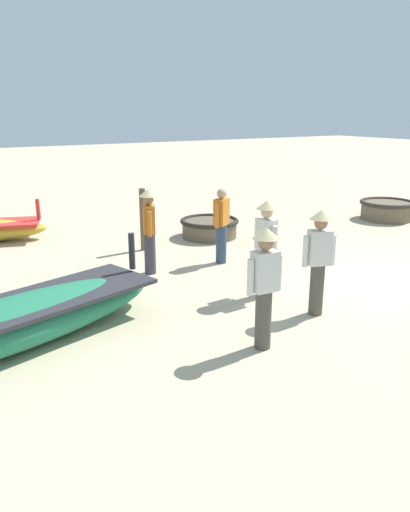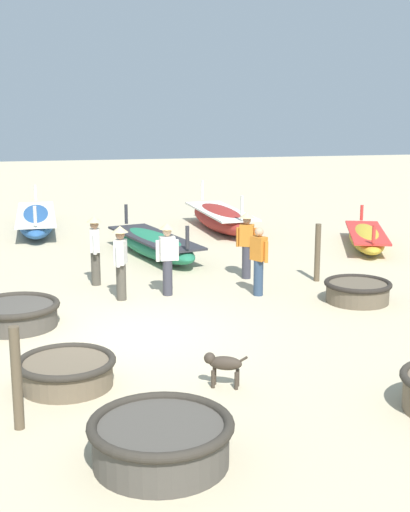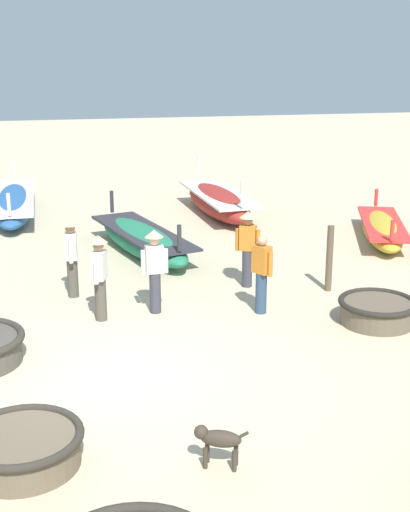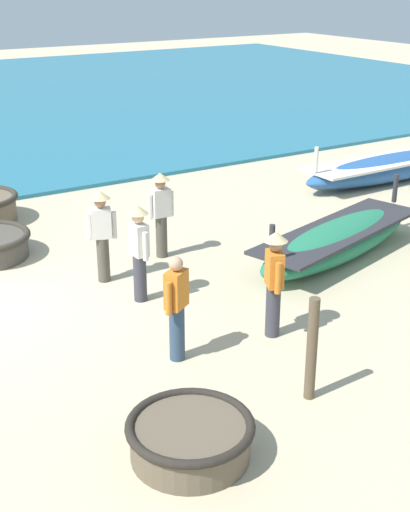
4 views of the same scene
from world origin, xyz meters
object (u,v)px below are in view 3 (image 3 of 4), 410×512
at_px(coracle_weathered, 22,447).
at_px(dog, 218,440).
at_px(fisherman_with_hat, 99,272).
at_px(mooring_post_inland, 329,259).
at_px(long_boat_green_hull, 13,204).
at_px(long_boat_blue_hull, 382,229).
at_px(fisherman_hauling, 71,252).
at_px(fisherman_standing_right, 262,272).
at_px(coracle_far_right, 377,310).
at_px(fisherman_by_coracle, 248,244).
at_px(fisherman_standing_left, 155,266).
at_px(long_boat_white_hull, 218,202).
at_px(long_boat_red_hull, 143,240).

bearing_deg(coracle_weathered, dog, -12.56).
relative_size(fisherman_with_hat, dog, 2.58).
relative_size(fisherman_with_hat, mooring_post_inland, 1.17).
height_order(long_boat_green_hull, fisherman_with_hat, fisherman_with_hat).
xyz_separation_m(fisherman_with_hat, dog, (1.07, -5.23, -0.59)).
bearing_deg(long_boat_blue_hull, fisherman_hauling, -161.14).
distance_m(long_boat_green_hull, fisherman_standing_right, 10.80).
height_order(coracle_far_right, fisherman_by_coracle, fisherman_by_coracle).
xyz_separation_m(long_boat_green_hull, long_boat_blue_hull, (9.78, -5.00, -0.06)).
bearing_deg(fisherman_standing_left, fisherman_by_coracle, 27.69).
bearing_deg(long_boat_green_hull, fisherman_standing_left, -71.16).
relative_size(fisherman_by_coracle, mooring_post_inland, 1.17).
relative_size(fisherman_by_coracle, dog, 2.58).
bearing_deg(long_boat_green_hull, dog, -77.91).
bearing_deg(fisherman_hauling, mooring_post_inland, -7.89).
bearing_deg(fisherman_hauling, fisherman_with_hat, -71.64).
xyz_separation_m(long_boat_white_hull, long_boat_red_hull, (-2.77, -3.64, -0.07)).
height_order(long_boat_green_hull, long_boat_white_hull, long_boat_white_hull).
height_order(long_boat_red_hull, long_boat_blue_hull, long_boat_red_hull).
bearing_deg(fisherman_hauling, dog, -76.91).
bearing_deg(long_boat_blue_hull, fisherman_standing_right, -136.08).
distance_m(long_boat_red_hull, fisherman_by_coracle, 3.59).
relative_size(fisherman_by_coracle, fisherman_hauling, 1.00).
bearing_deg(coracle_weathered, fisherman_standing_left, 64.20).
relative_size(long_boat_blue_hull, fisherman_hauling, 2.53).
relative_size(long_boat_green_hull, fisherman_by_coracle, 3.58).
bearing_deg(fisherman_hauling, fisherman_by_coracle, -1.83).
relative_size(fisherman_standing_right, fisherman_with_hat, 0.94).
bearing_deg(mooring_post_inland, fisherman_standing_right, -151.58).
bearing_deg(fisherman_standing_left, long_boat_green_hull, 108.84).
bearing_deg(dog, fisherman_with_hat, 101.61).
relative_size(long_boat_green_hull, fisherman_hauling, 3.58).
relative_size(fisherman_hauling, mooring_post_inland, 1.17).
relative_size(coracle_far_right, dog, 2.28).
distance_m(fisherman_by_coracle, dog, 6.91).
distance_m(long_boat_blue_hull, dog, 11.59).
xyz_separation_m(fisherman_by_coracle, fisherman_standing_left, (-2.16, -1.13, 0.00)).
bearing_deg(long_boat_white_hull, long_boat_red_hull, -127.27).
bearing_deg(fisherman_standing_right, long_boat_red_hull, 110.91).
bearing_deg(fisherman_standing_left, coracle_far_right, -19.46).
relative_size(coracle_far_right, long_boat_green_hull, 0.25).
xyz_separation_m(fisherman_hauling, fisherman_standing_left, (1.54, -1.25, 0.00)).
bearing_deg(long_boat_white_hull, fisherman_standing_left, -111.37).
height_order(fisherman_standing_right, fisherman_hauling, fisherman_hauling).
bearing_deg(fisherman_hauling, coracle_weathered, -97.61).
xyz_separation_m(long_boat_white_hull, fisherman_standing_left, (-3.04, -7.76, 0.54)).
height_order(long_boat_white_hull, fisherman_standing_left, fisherman_standing_left).
xyz_separation_m(long_boat_white_hull, mooring_post_inland, (0.74, -7.25, 0.29)).
xyz_separation_m(long_boat_red_hull, fisherman_hauling, (-1.81, -2.87, 0.61)).
relative_size(long_boat_red_hull, long_boat_blue_hull, 1.13).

